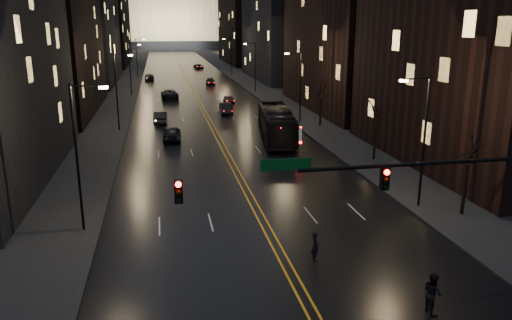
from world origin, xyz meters
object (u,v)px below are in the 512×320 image
oncoming_car_a (172,133)px  receding_car_a (226,109)px  oncoming_car_b (160,117)px  pedestrian_a (315,246)px  traffic_signal (434,186)px  pedestrian_b (433,293)px  bus (276,124)px

oncoming_car_a → receding_car_a: size_ratio=1.03×
receding_car_a → oncoming_car_b: bearing=-150.3°
receding_car_a → pedestrian_a: bearing=-90.3°
traffic_signal → oncoming_car_a: bearing=107.9°
oncoming_car_b → pedestrian_b: bearing=106.2°
oncoming_car_b → pedestrian_a: (7.79, -40.34, 0.07)m
traffic_signal → pedestrian_b: traffic_signal is taller
bus → oncoming_car_a: bus is taller
oncoming_car_a → pedestrian_a: size_ratio=2.85×
oncoming_car_b → bus: bearing=137.3°
traffic_signal → receding_car_a: (-3.09, 48.91, -4.35)m
traffic_signal → pedestrian_b: (-0.77, -2.00, -4.16)m
oncoming_car_a → pedestrian_a: pedestrian_a is taller
oncoming_car_b → oncoming_car_a: bearing=98.9°
bus → oncoming_car_b: size_ratio=2.81×
oncoming_car_b → pedestrian_b: (11.32, -46.03, 0.19)m
oncoming_car_a → oncoming_car_b: bearing=-80.7°
pedestrian_b → receding_car_a: bearing=1.1°
oncoming_car_a → bus: bearing=171.9°
bus → oncoming_car_a: size_ratio=2.75×
pedestrian_a → pedestrian_b: size_ratio=0.87×
traffic_signal → oncoming_car_b: size_ratio=3.77×
bus → pedestrian_b: size_ratio=6.84×
oncoming_car_a → pedestrian_b: pedestrian_b is taller
bus → pedestrian_a: bus is taller
traffic_signal → pedestrian_b: bearing=-111.0°
bus → receding_car_a: size_ratio=2.84×
pedestrian_a → oncoming_car_b: bearing=9.2°
bus → oncoming_car_a: bearing=176.3°
traffic_signal → pedestrian_b: size_ratio=9.18×
oncoming_car_b → receding_car_a: bearing=-149.2°
pedestrian_a → pedestrian_b: pedestrian_b is taller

